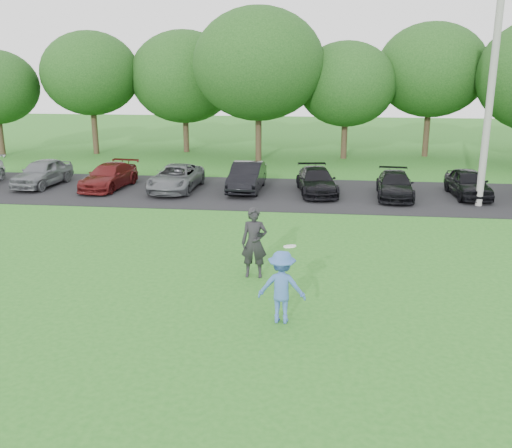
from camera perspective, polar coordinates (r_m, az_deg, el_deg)
The scene contains 7 objects.
ground at distance 12.94m, azimuth -1.85°, elevation -9.81°, with size 100.00×100.00×0.00m, color #22641C.
parking_lot at distance 25.22m, azimuth 2.55°, elevation 3.08°, with size 32.00×6.50×0.03m, color black.
utility_pole at distance 24.07m, azimuth 22.59°, elevation 13.65°, with size 0.28×0.28×10.31m, color gray.
frisbee_player at distance 12.66m, azimuth 2.59°, elevation -6.29°, with size 1.09×0.75×1.92m.
camera_bystander at distance 15.23m, azimuth -0.18°, elevation -1.89°, with size 0.71×0.48×1.92m.
parked_cars at distance 25.17m, azimuth 1.52°, elevation 4.44°, with size 30.70×4.59×1.24m.
tree_row at distance 34.29m, azimuth 6.52°, elevation 14.65°, with size 42.39×9.85×8.64m.
Camera 1 is at (1.78, -11.52, 5.62)m, focal length 40.00 mm.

